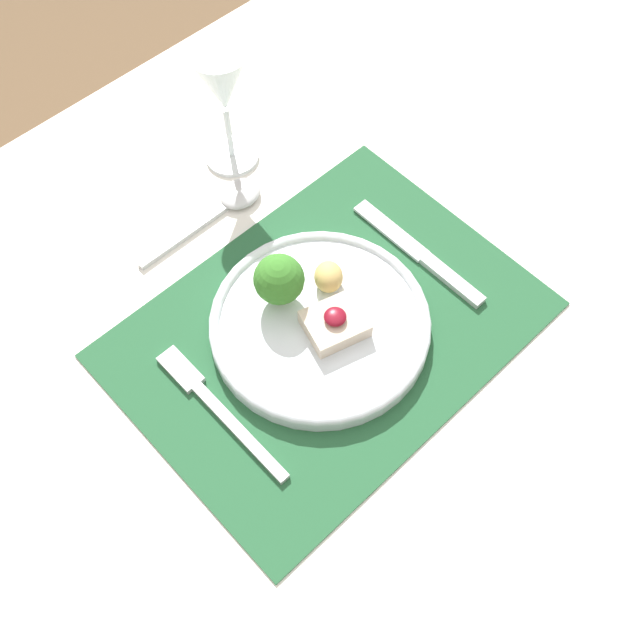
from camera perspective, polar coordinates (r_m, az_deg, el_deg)
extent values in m
plane|color=brown|center=(1.51, 0.31, -14.42)|extent=(8.00, 8.00, 0.00)
cube|color=white|center=(0.85, 0.54, -1.26)|extent=(1.60, 0.98, 0.03)
cylinder|color=white|center=(1.66, 9.11, 17.33)|extent=(0.06, 0.06, 0.70)
cube|color=#235633|center=(0.83, 0.55, -0.71)|extent=(0.45, 0.33, 0.00)
cylinder|color=silver|center=(0.82, 0.00, -0.42)|extent=(0.24, 0.24, 0.02)
torus|color=silver|center=(0.82, 0.00, -0.14)|extent=(0.24, 0.24, 0.01)
cube|color=beige|center=(0.81, 1.25, -0.19)|extent=(0.08, 0.07, 0.02)
ellipsoid|color=maroon|center=(0.79, 1.27, 0.34)|extent=(0.02, 0.02, 0.01)
cylinder|color=#84B256|center=(0.83, -3.05, 2.04)|extent=(0.01, 0.01, 0.02)
sphere|color=#387A28|center=(0.80, -3.15, 3.12)|extent=(0.06, 0.06, 0.06)
ellipsoid|color=tan|center=(0.83, 0.65, 3.32)|extent=(0.05, 0.05, 0.03)
cube|color=silver|center=(0.78, -6.15, -8.45)|extent=(0.01, 0.14, 0.01)
cube|color=silver|center=(0.82, -10.57, -3.72)|extent=(0.02, 0.05, 0.01)
cube|color=silver|center=(0.87, 10.03, 3.01)|extent=(0.02, 0.09, 0.01)
cube|color=silver|center=(0.91, 5.42, 6.81)|extent=(0.02, 0.11, 0.00)
cube|color=silver|center=(0.92, -10.29, 6.37)|extent=(0.13, 0.01, 0.01)
ellipsoid|color=silver|center=(0.94, -6.10, 9.55)|extent=(0.05, 0.04, 0.02)
cylinder|color=white|center=(0.99, -6.70, 12.33)|extent=(0.07, 0.07, 0.01)
cylinder|color=white|center=(0.96, -6.96, 13.99)|extent=(0.01, 0.01, 0.08)
cone|color=white|center=(0.90, -7.52, 17.54)|extent=(0.07, 0.07, 0.08)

